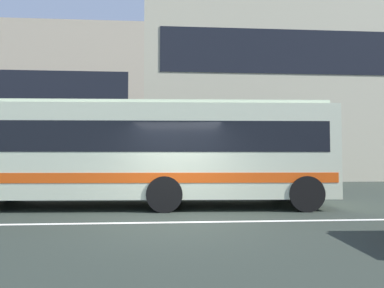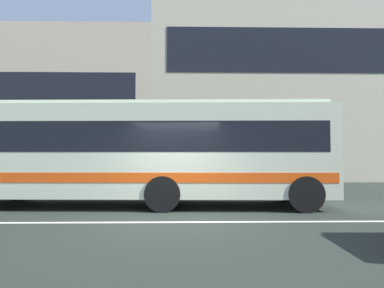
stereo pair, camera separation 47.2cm
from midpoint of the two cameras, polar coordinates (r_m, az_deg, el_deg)
ground_plane at (r=7.88m, az=-1.67°, el=-13.46°), size 160.00×160.00×0.00m
lane_centre_line at (r=7.87m, az=-1.67°, el=-13.43°), size 60.00×0.16×0.01m
apartment_block_left at (r=28.10m, az=-29.62°, el=4.79°), size 23.05×10.20×9.64m
apartment_block_right at (r=27.02m, az=20.88°, el=9.35°), size 23.65×10.20×13.76m
transit_bus at (r=10.38m, az=-6.95°, el=-1.05°), size 11.40×3.01×3.16m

